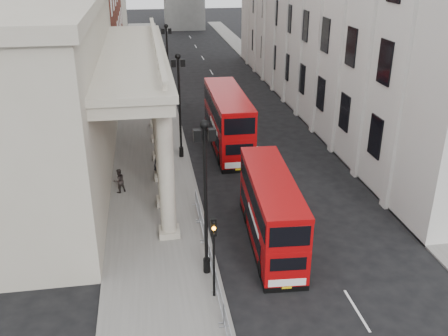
# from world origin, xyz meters

# --- Properties ---
(ground) EXTENTS (260.00, 260.00, 0.00)m
(ground) POSITION_xyz_m (0.00, 0.00, 0.00)
(ground) COLOR black
(ground) RESTS_ON ground
(sidewalk_west) EXTENTS (6.00, 140.00, 0.12)m
(sidewalk_west) POSITION_xyz_m (-3.00, 30.00, 0.06)
(sidewalk_west) COLOR slate
(sidewalk_west) RESTS_ON ground
(sidewalk_east) EXTENTS (3.00, 140.00, 0.12)m
(sidewalk_east) POSITION_xyz_m (13.50, 30.00, 0.06)
(sidewalk_east) COLOR slate
(sidewalk_east) RESTS_ON ground
(kerb) EXTENTS (0.20, 140.00, 0.14)m
(kerb) POSITION_xyz_m (-0.05, 30.00, 0.07)
(kerb) COLOR slate
(kerb) RESTS_ON ground
(portico_building) EXTENTS (9.00, 28.00, 12.00)m
(portico_building) POSITION_xyz_m (-10.50, 18.00, 6.00)
(portico_building) COLOR #A8A18D
(portico_building) RESTS_ON ground
(lamp_post_south) EXTENTS (1.05, 0.44, 8.32)m
(lamp_post_south) POSITION_xyz_m (-0.60, 4.00, 4.91)
(lamp_post_south) COLOR black
(lamp_post_south) RESTS_ON sidewalk_west
(lamp_post_mid) EXTENTS (1.05, 0.44, 8.32)m
(lamp_post_mid) POSITION_xyz_m (-0.60, 20.00, 4.91)
(lamp_post_mid) COLOR black
(lamp_post_mid) RESTS_ON sidewalk_west
(lamp_post_north) EXTENTS (1.05, 0.44, 8.32)m
(lamp_post_north) POSITION_xyz_m (-0.60, 36.00, 4.91)
(lamp_post_north) COLOR black
(lamp_post_north) RESTS_ON sidewalk_west
(traffic_light) EXTENTS (0.28, 0.33, 4.30)m
(traffic_light) POSITION_xyz_m (-0.50, 1.98, 3.11)
(traffic_light) COLOR black
(traffic_light) RESTS_ON sidewalk_west
(crowd_barriers) EXTENTS (0.50, 18.75, 1.10)m
(crowd_barriers) POSITION_xyz_m (-0.35, 2.23, 0.67)
(crowd_barriers) COLOR gray
(crowd_barriers) RESTS_ON sidewalk_west
(bus_near) EXTENTS (2.87, 9.59, 4.09)m
(bus_near) POSITION_xyz_m (3.40, 6.52, 2.13)
(bus_near) COLOR #A00709
(bus_near) RESTS_ON ground
(bus_far) EXTENTS (2.77, 11.06, 4.77)m
(bus_far) POSITION_xyz_m (3.50, 21.73, 2.49)
(bus_far) COLOR #9C0709
(bus_far) RESTS_ON ground
(pedestrian_a) EXTENTS (0.57, 0.38, 1.56)m
(pedestrian_a) POSITION_xyz_m (-2.62, 16.50, 0.90)
(pedestrian_a) COLOR black
(pedestrian_a) RESTS_ON sidewalk_west
(pedestrian_b) EXTENTS (1.06, 0.99, 1.73)m
(pedestrian_b) POSITION_xyz_m (-5.35, 14.19, 0.99)
(pedestrian_b) COLOR black
(pedestrian_b) RESTS_ON sidewalk_west
(pedestrian_c) EXTENTS (0.95, 0.68, 1.80)m
(pedestrian_c) POSITION_xyz_m (-2.44, 17.25, 1.02)
(pedestrian_c) COLOR black
(pedestrian_c) RESTS_ON sidewalk_west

